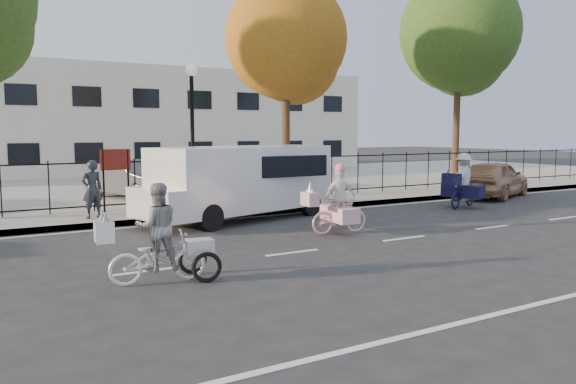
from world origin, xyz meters
TOP-DOWN VIEW (x-y plane):
  - ground at (0.00, 0.00)m, footprint 120.00×120.00m
  - road_markings at (0.00, 0.00)m, footprint 60.00×9.52m
  - curb at (0.00, 5.05)m, footprint 60.00×0.10m
  - sidewalk at (0.00, 6.10)m, footprint 60.00×2.20m
  - parking_lot at (0.00, 15.00)m, footprint 60.00×15.60m
  - iron_fence at (0.00, 7.20)m, footprint 58.00×0.06m
  - building at (0.00, 25.00)m, footprint 34.00×10.00m
  - lamppost at (0.50, 6.80)m, footprint 0.36×0.36m
  - street_sign at (-1.85, 6.80)m, footprint 0.85×0.06m
  - zebra_trike at (-3.03, -0.82)m, footprint 1.92×0.84m
  - unicorn_bike at (2.06, 1.28)m, footprint 1.70×1.20m
  - bull_bike at (8.20, 3.01)m, footprint 1.96×1.39m
  - white_van at (0.99, 4.50)m, footprint 6.13×3.25m
  - gold_sedan at (11.49, 4.50)m, footprint 4.43×3.06m
  - pedestrian at (-2.71, 5.86)m, footprint 0.63×0.49m
  - lot_car_c at (-0.55, 9.89)m, footprint 2.67×4.21m
  - lot_car_d at (4.52, 10.55)m, footprint 2.26×3.96m
  - tree_mid at (4.40, 7.59)m, footprint 4.24×4.24m
  - tree_east at (12.60, 7.37)m, footprint 4.92×4.92m

SIDE VIEW (x-z plane):
  - ground at x=0.00m, z-range 0.00..0.00m
  - road_markings at x=0.00m, z-range 0.00..0.01m
  - curb at x=0.00m, z-range 0.00..0.15m
  - sidewalk at x=0.00m, z-range 0.00..0.15m
  - parking_lot at x=0.00m, z-range 0.00..0.15m
  - unicorn_bike at x=2.06m, z-range -0.22..1.47m
  - zebra_trike at x=-3.03m, z-range -0.19..1.45m
  - gold_sedan at x=11.49m, z-range 0.00..1.40m
  - bull_bike at x=8.20m, z-range -0.18..1.59m
  - lot_car_d at x=4.52m, z-range 0.15..1.42m
  - lot_car_c at x=-0.55m, z-range 0.15..1.46m
  - iron_fence at x=0.00m, z-range 0.15..1.65m
  - pedestrian at x=-2.71m, z-range 0.15..1.70m
  - white_van at x=0.99m, z-range 0.11..2.15m
  - street_sign at x=-1.85m, z-range 0.52..2.32m
  - building at x=0.00m, z-range 0.00..6.00m
  - lamppost at x=0.50m, z-range 0.95..5.28m
  - tree_mid at x=4.40m, z-range 1.56..9.34m
  - tree_east at x=12.60m, z-range 1.81..10.82m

